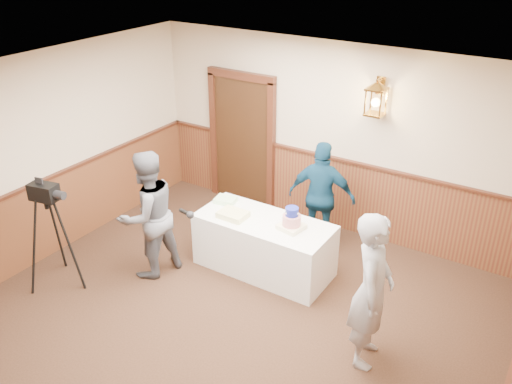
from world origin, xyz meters
TOP-DOWN VIEW (x-y plane):
  - ground at (0.00, 0.00)m, footprint 7.00×7.00m
  - room_shell at (-0.05, 0.45)m, footprint 6.02×7.02m
  - display_table at (-0.23, 1.90)m, footprint 1.80×0.80m
  - tiered_cake at (0.17, 1.91)m, footprint 0.34×0.34m
  - sheet_cake_yellow at (-0.63, 1.76)m, footprint 0.37×0.28m
  - sheet_cake_green at (-0.95, 2.05)m, footprint 0.31×0.27m
  - interviewer at (-1.46, 1.05)m, footprint 1.51×0.97m
  - baker at (1.56, 1.08)m, footprint 0.56×0.72m
  - assistant_p at (0.14, 2.82)m, footprint 1.00×0.58m
  - tv_camera_rig at (-2.30, 0.22)m, footprint 0.56×0.52m

SIDE VIEW (x-z plane):
  - ground at x=0.00m, z-range 0.00..0.00m
  - display_table at x=-0.23m, z-range 0.00..0.75m
  - tv_camera_rig at x=-2.30m, z-range -0.07..1.35m
  - sheet_cake_green at x=-0.95m, z-range 0.75..0.82m
  - sheet_cake_yellow at x=-0.63m, z-range 0.75..0.83m
  - assistant_p at x=0.14m, z-range 0.00..1.60m
  - interviewer at x=-1.46m, z-range 0.00..1.73m
  - tiered_cake at x=0.17m, z-range 0.72..1.02m
  - baker at x=1.56m, z-range 0.00..1.75m
  - room_shell at x=-0.05m, z-range 0.12..2.93m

